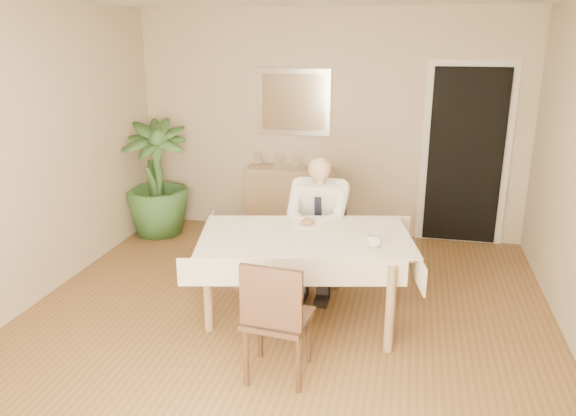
% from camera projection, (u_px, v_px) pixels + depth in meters
% --- Properties ---
extents(room, '(5.00, 5.02, 2.60)m').
position_uv_depth(room, '(278.00, 177.00, 4.17)').
color(room, brown).
rests_on(room, ground).
extents(window, '(1.34, 0.04, 1.44)m').
position_uv_depth(window, '(101.00, 317.00, 1.82)').
color(window, white).
rests_on(window, room).
extents(doorway, '(0.96, 0.07, 2.10)m').
position_uv_depth(doorway, '(465.00, 157.00, 6.23)').
color(doorway, white).
rests_on(doorway, ground).
extents(mirror, '(0.86, 0.04, 0.76)m').
position_uv_depth(mirror, '(293.00, 102.00, 6.47)').
color(mirror, silver).
rests_on(mirror, room).
extents(dining_table, '(1.93, 1.38, 0.75)m').
position_uv_depth(dining_table, '(305.00, 245.00, 4.58)').
color(dining_table, '#987252').
rests_on(dining_table, ground).
extents(chair_far, '(0.48, 0.48, 0.94)m').
position_uv_depth(chair_far, '(322.00, 225.00, 5.45)').
color(chair_far, '#432717').
rests_on(chair_far, ground).
extents(chair_near, '(0.46, 0.47, 0.90)m').
position_uv_depth(chair_near, '(275.00, 315.00, 3.78)').
color(chair_near, '#432717').
rests_on(chair_near, ground).
extents(seated_man, '(0.48, 0.72, 1.24)m').
position_uv_depth(seated_man, '(317.00, 219.00, 5.13)').
color(seated_man, white).
rests_on(seated_man, ground).
extents(plate, '(0.26, 0.26, 0.02)m').
position_uv_depth(plate, '(307.00, 224.00, 4.79)').
color(plate, white).
rests_on(plate, dining_table).
extents(food, '(0.14, 0.14, 0.06)m').
position_uv_depth(food, '(307.00, 222.00, 4.78)').
color(food, brown).
rests_on(food, dining_table).
extents(knife, '(0.01, 0.13, 0.01)m').
position_uv_depth(knife, '(310.00, 225.00, 4.72)').
color(knife, silver).
rests_on(knife, dining_table).
extents(fork, '(0.01, 0.13, 0.01)m').
position_uv_depth(fork, '(301.00, 224.00, 4.74)').
color(fork, silver).
rests_on(fork, dining_table).
extents(coffee_mug, '(0.15, 0.15, 0.09)m').
position_uv_depth(coffee_mug, '(374.00, 241.00, 4.30)').
color(coffee_mug, white).
rests_on(coffee_mug, dining_table).
extents(sideboard, '(1.04, 0.44, 0.81)m').
position_uv_depth(sideboard, '(291.00, 201.00, 6.68)').
color(sideboard, '#987252').
rests_on(sideboard, ground).
extents(photo_frame_left, '(0.10, 0.02, 0.14)m').
position_uv_depth(photo_frame_left, '(257.00, 159.00, 6.65)').
color(photo_frame_left, silver).
rests_on(photo_frame_left, sideboard).
extents(photo_frame_center, '(0.10, 0.02, 0.14)m').
position_uv_depth(photo_frame_center, '(278.00, 160.00, 6.60)').
color(photo_frame_center, silver).
rests_on(photo_frame_center, sideboard).
extents(photo_frame_right, '(0.10, 0.02, 0.14)m').
position_uv_depth(photo_frame_right, '(296.00, 161.00, 6.54)').
color(photo_frame_right, silver).
rests_on(photo_frame_right, sideboard).
extents(potted_palm, '(0.96, 0.96, 1.36)m').
position_uv_depth(potted_palm, '(156.00, 179.00, 6.59)').
color(potted_palm, '#305927').
rests_on(potted_palm, ground).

